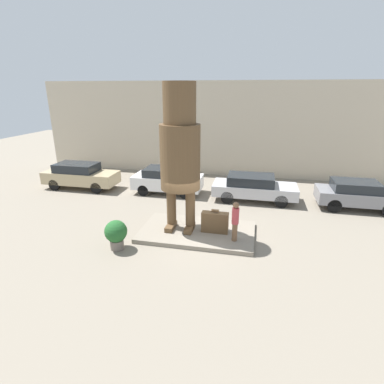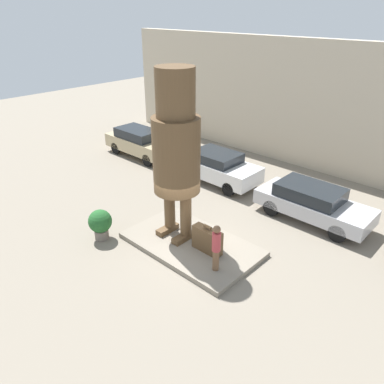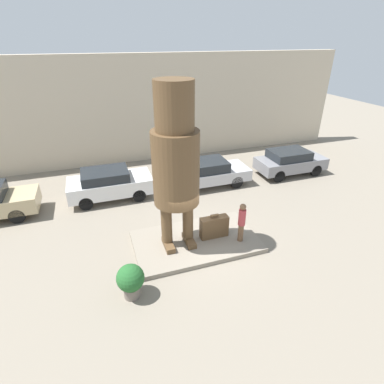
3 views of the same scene
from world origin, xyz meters
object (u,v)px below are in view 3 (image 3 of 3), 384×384
Objects in this scene: parked_car_white at (109,183)px; planter_pot at (131,280)px; parked_car_silver at (206,172)px; statue_figure at (176,158)px; giant_suitcase at (214,227)px; tourist at (242,221)px; parked_car_grey at (290,161)px.

parked_car_white is 7.05m from planter_pot.
parked_car_white is 5.20m from parked_car_silver.
statue_figure reaches higher than parked_car_silver.
statue_figure reaches higher than parked_car_white.
statue_figure is at bearing 177.95° from giant_suitcase.
statue_figure is 6.43m from parked_car_silver.
giant_suitcase is at bearing 28.10° from planter_pot.
tourist is 7.33m from parked_car_white.
giant_suitcase is at bearing 146.09° from tourist.
planter_pot is at bearing -151.90° from giant_suitcase.
tourist is at bearing 16.51° from planter_pot.
tourist is (2.43, -0.66, -2.70)m from statue_figure.
planter_pot is (-10.58, -6.73, -0.12)m from parked_car_grey.
statue_figure reaches higher than tourist.
tourist reaches higher than parked_car_grey.
parked_car_white is at bearing 90.23° from planter_pot.
statue_figure is at bearing -122.24° from parked_car_silver.
tourist is 0.41× the size of parked_car_grey.
giant_suitcase is at bearing -54.05° from parked_car_white.
tourist is 1.39× the size of planter_pot.
planter_pot is (-4.57, -1.35, -0.42)m from tourist.
parked_car_white reaches higher than parked_car_silver.
statue_figure is 1.32× the size of parked_car_silver.
parked_car_white is at bearing 128.88° from tourist.
statue_figure is 4.28m from planter_pot.
statue_figure is 5.09× the size of planter_pot.
tourist is at bearing -96.30° from parked_car_silver.
tourist reaches higher than parked_car_silver.
parked_car_silver is at bearing 52.85° from planter_pot.
statue_figure is at bearing -150.84° from parked_car_grey.
giant_suitcase is at bearing -107.18° from parked_car_silver.
parked_car_white is at bearing 125.95° from giant_suitcase.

